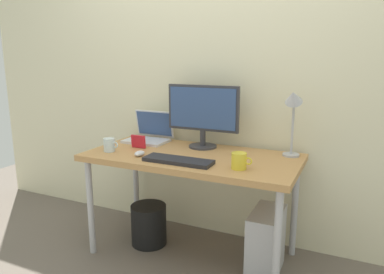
# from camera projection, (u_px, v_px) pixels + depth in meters

# --- Properties ---
(ground_plane) EXTENTS (6.00, 6.00, 0.00)m
(ground_plane) POSITION_uv_depth(u_px,v_px,m) (192.00, 253.00, 2.59)
(ground_plane) COLOR #665B51
(back_wall) EXTENTS (4.40, 0.04, 2.60)m
(back_wall) POSITION_uv_depth(u_px,v_px,m) (215.00, 66.00, 2.66)
(back_wall) COLOR beige
(back_wall) RESTS_ON ground_plane
(desk) EXTENTS (1.41, 0.69, 0.73)m
(desk) POSITION_uv_depth(u_px,v_px,m) (192.00, 164.00, 2.44)
(desk) COLOR #B7844C
(desk) RESTS_ON ground_plane
(monitor) EXTENTS (0.53, 0.20, 0.45)m
(monitor) POSITION_uv_depth(u_px,v_px,m) (203.00, 112.00, 2.57)
(monitor) COLOR #333338
(monitor) RESTS_ON desk
(laptop) EXTENTS (0.32, 0.26, 0.23)m
(laptop) POSITION_uv_depth(u_px,v_px,m) (150.00, 134.00, 2.81)
(laptop) COLOR silver
(laptop) RESTS_ON desk
(desk_lamp) EXTENTS (0.11, 0.16, 0.46)m
(desk_lamp) POSITION_uv_depth(u_px,v_px,m) (293.00, 108.00, 2.30)
(desk_lamp) COLOR #B2B2B7
(desk_lamp) RESTS_ON desk
(keyboard) EXTENTS (0.44, 0.14, 0.02)m
(keyboard) POSITION_uv_depth(u_px,v_px,m) (178.00, 161.00, 2.24)
(keyboard) COLOR #232328
(keyboard) RESTS_ON desk
(mouse) EXTENTS (0.06, 0.09, 0.03)m
(mouse) POSITION_uv_depth(u_px,v_px,m) (140.00, 153.00, 2.39)
(mouse) COLOR silver
(mouse) RESTS_ON desk
(coffee_mug) EXTENTS (0.12, 0.09, 0.10)m
(coffee_mug) POSITION_uv_depth(u_px,v_px,m) (239.00, 161.00, 2.11)
(coffee_mug) COLOR yellow
(coffee_mug) RESTS_ON desk
(glass_cup) EXTENTS (0.11, 0.08, 0.09)m
(glass_cup) POSITION_uv_depth(u_px,v_px,m) (109.00, 145.00, 2.50)
(glass_cup) COLOR silver
(glass_cup) RESTS_ON desk
(photo_frame) EXTENTS (0.11, 0.02, 0.09)m
(photo_frame) POSITION_uv_depth(u_px,v_px,m) (138.00, 142.00, 2.59)
(photo_frame) COLOR red
(photo_frame) RESTS_ON desk
(computer_tower) EXTENTS (0.18, 0.36, 0.42)m
(computer_tower) POSITION_uv_depth(u_px,v_px,m) (266.00, 243.00, 2.31)
(computer_tower) COLOR #B2B2B7
(computer_tower) RESTS_ON ground_plane
(wastebasket) EXTENTS (0.26, 0.26, 0.30)m
(wastebasket) POSITION_uv_depth(u_px,v_px,m) (149.00, 224.00, 2.69)
(wastebasket) COLOR black
(wastebasket) RESTS_ON ground_plane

